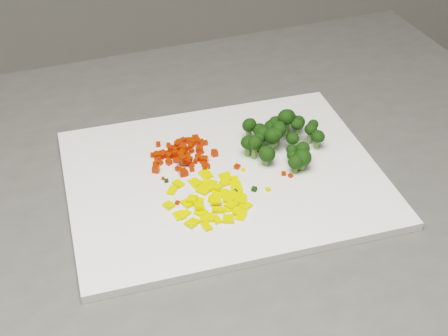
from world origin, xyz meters
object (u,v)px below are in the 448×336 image
object	(u,v)px
carrot_pile	(182,150)
pepper_pile	(210,196)
broccoli_pile	(284,133)
cutting_board	(224,177)

from	to	relation	value
carrot_pile	pepper_pile	size ratio (longest dim) A/B	0.86
pepper_pile	broccoli_pile	distance (m)	0.15
carrot_pile	pepper_pile	bearing A→B (deg)	-86.94
cutting_board	broccoli_pile	world-z (taller)	broccoli_pile
broccoli_pile	carrot_pile	bearing A→B (deg)	167.58
cutting_board	carrot_pile	bearing A→B (deg)	127.21
carrot_pile	pepper_pile	distance (m)	0.10
pepper_pile	cutting_board	bearing A→B (deg)	49.94
pepper_pile	broccoli_pile	world-z (taller)	broccoli_pile
cutting_board	broccoli_pile	distance (m)	0.11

